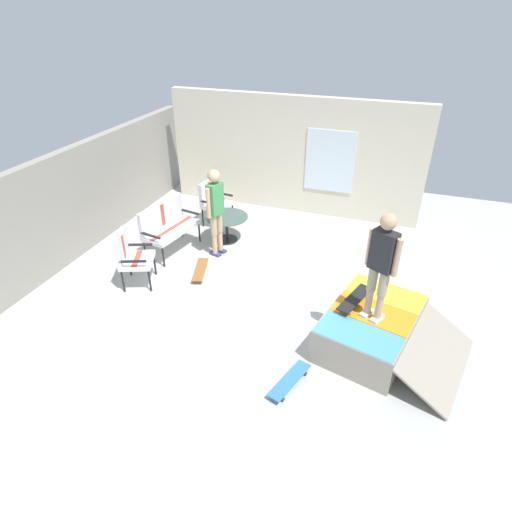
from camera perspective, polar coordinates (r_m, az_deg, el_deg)
name	(u,v)px	position (r m, az deg, el deg)	size (l,w,h in m)	color
ground_plane	(259,301)	(7.48, 0.41, -6.02)	(12.00, 12.00, 0.10)	#B2B2AD
back_wall_cinderblock	(60,211)	(8.88, -24.85, 5.50)	(9.00, 0.20, 2.10)	gray
house_facade	(293,156)	(10.23, 5.00, 13.27)	(0.23, 6.00, 2.70)	beige
skate_ramp	(372,328)	(6.63, 15.37, -9.36)	(2.12, 2.28, 0.58)	gray
patio_bench	(167,223)	(8.78, -11.88, 4.38)	(1.33, 0.76, 1.02)	black
patio_chair_near_house	(213,198)	(9.76, -5.81, 7.69)	(0.70, 0.64, 1.02)	black
patio_chair_by_wall	(130,254)	(7.84, -16.58, 0.23)	(0.78, 0.74, 1.02)	black
patio_table	(227,223)	(9.06, -3.93, 4.39)	(0.90, 0.90, 0.57)	black
person_watching	(216,206)	(8.29, -5.46, 6.68)	(0.46, 0.31, 1.79)	navy
person_skater	(382,261)	(5.84, 16.51, -0.66)	(0.34, 0.44, 1.63)	silver
skateboard_by_bench	(200,270)	(8.13, -7.49, -1.83)	(0.82, 0.42, 0.10)	brown
skateboard_spare	(290,380)	(5.97, 4.53, -16.30)	(0.82, 0.43, 0.10)	#3372B2
skateboard_on_ramp	(355,299)	(6.52, 13.12, -5.59)	(0.82, 0.44, 0.10)	black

